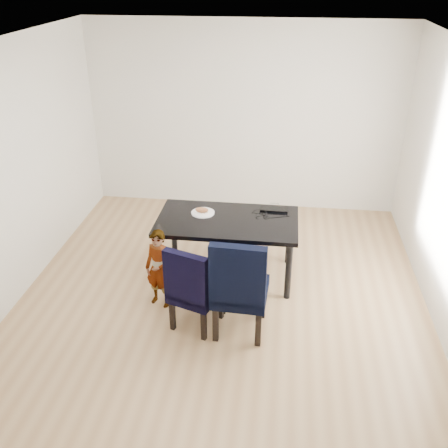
# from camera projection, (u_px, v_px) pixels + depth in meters

# --- Properties ---
(floor) EXTENTS (4.50, 5.00, 0.01)m
(floor) POSITION_uv_depth(u_px,v_px,m) (222.00, 300.00, 5.58)
(floor) COLOR tan
(floor) RESTS_ON ground
(ceiling) EXTENTS (4.50, 5.00, 0.01)m
(ceiling) POSITION_uv_depth(u_px,v_px,m) (221.00, 46.00, 4.31)
(ceiling) COLOR white
(ceiling) RESTS_ON wall_back
(wall_back) EXTENTS (4.50, 0.01, 2.70)m
(wall_back) POSITION_uv_depth(u_px,v_px,m) (244.00, 118.00, 7.14)
(wall_back) COLOR silver
(wall_back) RESTS_ON ground
(wall_front) EXTENTS (4.50, 0.01, 2.70)m
(wall_front) POSITION_uv_depth(u_px,v_px,m) (163.00, 372.00, 2.75)
(wall_front) COLOR white
(wall_front) RESTS_ON ground
(wall_left) EXTENTS (0.01, 5.00, 2.70)m
(wall_left) POSITION_uv_depth(u_px,v_px,m) (7.00, 178.00, 5.19)
(wall_left) COLOR silver
(wall_left) RESTS_ON ground
(dining_table) EXTENTS (1.60, 0.90, 0.75)m
(dining_table) POSITION_uv_depth(u_px,v_px,m) (227.00, 248.00, 5.84)
(dining_table) COLOR black
(dining_table) RESTS_ON floor
(chair_left) EXTENTS (0.58, 0.60, 0.95)m
(chair_left) POSITION_uv_depth(u_px,v_px,m) (196.00, 285.00, 4.99)
(chair_left) COLOR black
(chair_left) RESTS_ON floor
(chair_right) EXTENTS (0.55, 0.58, 1.11)m
(chair_right) POSITION_uv_depth(u_px,v_px,m) (240.00, 283.00, 4.89)
(chair_right) COLOR black
(chair_right) RESTS_ON floor
(child) EXTENTS (0.38, 0.31, 0.90)m
(child) POSITION_uv_depth(u_px,v_px,m) (159.00, 269.00, 5.31)
(child) COLOR orange
(child) RESTS_ON floor
(plate) EXTENTS (0.36, 0.36, 0.02)m
(plate) POSITION_uv_depth(u_px,v_px,m) (203.00, 213.00, 5.80)
(plate) COLOR white
(plate) RESTS_ON dining_table
(sandwich) EXTENTS (0.16, 0.10, 0.06)m
(sandwich) POSITION_uv_depth(u_px,v_px,m) (202.00, 210.00, 5.78)
(sandwich) COLOR #9B5D37
(sandwich) RESTS_ON plate
(laptop) EXTENTS (0.34, 0.22, 0.03)m
(laptop) POSITION_uv_depth(u_px,v_px,m) (274.00, 208.00, 5.91)
(laptop) COLOR black
(laptop) RESTS_ON dining_table
(cable_tangle) EXTENTS (0.18, 0.18, 0.01)m
(cable_tangle) POSITION_uv_depth(u_px,v_px,m) (262.00, 217.00, 5.71)
(cable_tangle) COLOR black
(cable_tangle) RESTS_ON dining_table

